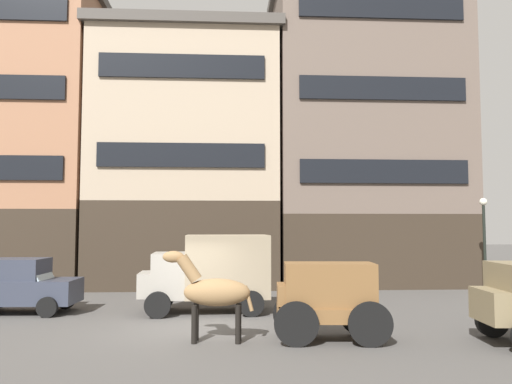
{
  "coord_description": "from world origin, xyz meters",
  "views": [
    {
      "loc": [
        1.05,
        -14.51,
        2.95
      ],
      "look_at": [
        2.02,
        2.18,
        4.08
      ],
      "focal_mm": 34.67,
      "sensor_mm": 36.0,
      "label": 1
    }
  ],
  "objects_px": {
    "sedan_light": "(21,286)",
    "cargo_wagon": "(327,295)",
    "draft_horse": "(213,291)",
    "streetlamp_curbside": "(484,232)",
    "delivery_truck_near": "(210,270)"
  },
  "relations": [
    {
      "from": "delivery_truck_near",
      "to": "cargo_wagon",
      "type": "bearing_deg",
      "value": -53.7
    },
    {
      "from": "draft_horse",
      "to": "delivery_truck_near",
      "type": "xyz_separation_m",
      "value": [
        -0.22,
        4.32,
        0.15
      ]
    },
    {
      "from": "cargo_wagon",
      "to": "streetlamp_curbside",
      "type": "bearing_deg",
      "value": 42.78
    },
    {
      "from": "cargo_wagon",
      "to": "sedan_light",
      "type": "height_order",
      "value": "cargo_wagon"
    },
    {
      "from": "streetlamp_curbside",
      "to": "sedan_light",
      "type": "bearing_deg",
      "value": -169.86
    },
    {
      "from": "cargo_wagon",
      "to": "delivery_truck_near",
      "type": "relative_size",
      "value": 0.68
    },
    {
      "from": "draft_horse",
      "to": "streetlamp_curbside",
      "type": "bearing_deg",
      "value": 34.35
    },
    {
      "from": "cargo_wagon",
      "to": "draft_horse",
      "type": "relative_size",
      "value": 1.28
    },
    {
      "from": "streetlamp_curbside",
      "to": "draft_horse",
      "type": "bearing_deg",
      "value": -145.65
    },
    {
      "from": "delivery_truck_near",
      "to": "streetlamp_curbside",
      "type": "xyz_separation_m",
      "value": [
        11.53,
        3.41,
        1.25
      ]
    },
    {
      "from": "sedan_light",
      "to": "cargo_wagon",
      "type": "bearing_deg",
      "value": -25.31
    },
    {
      "from": "delivery_truck_near",
      "to": "sedan_light",
      "type": "height_order",
      "value": "delivery_truck_near"
    },
    {
      "from": "draft_horse",
      "to": "sedan_light",
      "type": "xyz_separation_m",
      "value": [
        -6.61,
        4.52,
        -0.36
      ]
    },
    {
      "from": "sedan_light",
      "to": "streetlamp_curbside",
      "type": "distance_m",
      "value": 18.28
    },
    {
      "from": "sedan_light",
      "to": "streetlamp_curbside",
      "type": "xyz_separation_m",
      "value": [
        17.92,
        3.21,
        1.76
      ]
    }
  ]
}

